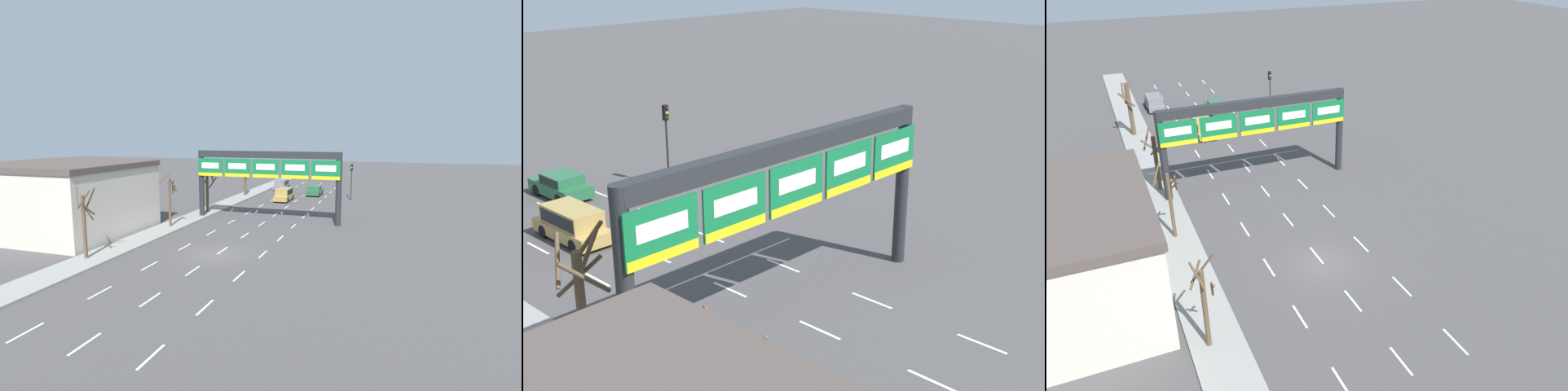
% 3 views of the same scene
% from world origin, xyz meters
% --- Properties ---
extents(ground_plane, '(220.00, 220.00, 0.00)m').
position_xyz_m(ground_plane, '(0.00, 0.00, 0.00)').
color(ground_plane, '#474444').
extents(sidewalk_left, '(2.80, 110.00, 0.15)m').
position_xyz_m(sidewalk_left, '(-8.00, 0.00, 0.07)').
color(sidewalk_left, gray).
rests_on(sidewalk_left, ground_plane).
extents(lane_dashes, '(6.72, 67.00, 0.01)m').
position_xyz_m(lane_dashes, '(-0.00, 13.50, 0.01)').
color(lane_dashes, white).
rests_on(lane_dashes, ground_plane).
extents(sign_gantry, '(15.38, 0.70, 7.26)m').
position_xyz_m(sign_gantry, '(-0.00, 12.49, 5.47)').
color(sign_gantry, '#232628').
rests_on(sign_gantry, ground_plane).
extents(car_green, '(1.94, 4.09, 1.42)m').
position_xyz_m(car_green, '(1.51, 31.83, 0.76)').
color(car_green, '#235B38').
rests_on(car_green, ground_plane).
extents(suv_gold, '(1.89, 4.56, 1.72)m').
position_xyz_m(suv_gold, '(-1.54, 25.63, 0.96)').
color(suv_gold, '#A88947').
rests_on(suv_gold, ground_plane).
extents(suv_grey, '(1.87, 4.29, 1.59)m').
position_xyz_m(suv_grey, '(-4.79, 36.46, 0.89)').
color(suv_grey, slate).
rests_on(suv_grey, ground_plane).
extents(traffic_light_near_gantry, '(0.30, 0.35, 4.95)m').
position_xyz_m(traffic_light_near_gantry, '(7.07, 28.97, 3.52)').
color(traffic_light_near_gantry, black).
rests_on(traffic_light_near_gantry, ground_plane).
extents(tree_bare_closest, '(1.56, 1.59, 5.35)m').
position_xyz_m(tree_bare_closest, '(-8.20, 28.21, 3.04)').
color(tree_bare_closest, brown).
rests_on(tree_bare_closest, sidewalk_left).
extents(tree_bare_second, '(2.14, 2.16, 5.45)m').
position_xyz_m(tree_bare_second, '(-7.70, 14.68, 2.95)').
color(tree_bare_second, brown).
rests_on(tree_bare_second, sidewalk_left).
extents(tree_bare_third, '(1.73, 1.60, 5.28)m').
position_xyz_m(tree_bare_third, '(-8.00, 6.86, 2.87)').
color(tree_bare_third, brown).
rests_on(tree_bare_third, sidewalk_left).
extents(tree_bare_furthest, '(1.44, 1.43, 5.22)m').
position_xyz_m(tree_bare_furthest, '(-8.37, -4.20, 2.89)').
color(tree_bare_furthest, brown).
rests_on(tree_bare_furthest, sidewalk_left).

